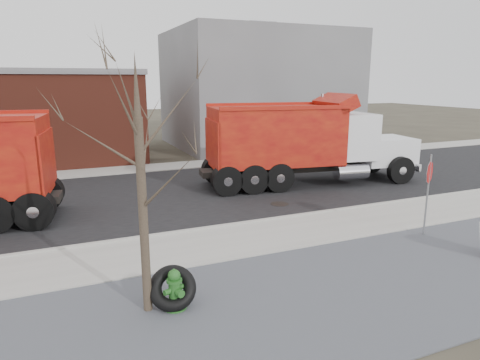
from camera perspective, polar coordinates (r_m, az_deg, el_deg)
name	(u,v)px	position (r m, az deg, el deg)	size (l,w,h in m)	color
ground	(241,245)	(12.57, 0.07, -8.62)	(120.00, 120.00, 0.00)	#383328
gravel_verge	(304,300)	(9.75, 8.49, -15.50)	(60.00, 5.00, 0.03)	slate
sidewalk	(237,241)	(12.78, -0.37, -8.11)	(60.00, 2.50, 0.06)	#9E9B93
curb	(222,226)	(13.90, -2.45, -6.21)	(60.00, 0.15, 0.11)	#9E9B93
road	(182,193)	(18.25, -7.73, -1.72)	(60.00, 9.40, 0.02)	black
far_sidewalk	(154,168)	(23.65, -11.44, 1.62)	(60.00, 2.00, 0.06)	#9E9B93
building_grey	(257,89)	(31.79, 2.28, 11.99)	(12.00, 10.00, 8.00)	gray
bare_tree	(140,154)	(8.36, -13.21, 3.37)	(3.20, 3.20, 5.20)	#382D23
fire_hydrant	(175,291)	(9.23, -8.68, -14.45)	(0.51, 0.50, 0.90)	#306E2A
truck_tire	(173,288)	(9.31, -8.97, -14.05)	(1.15, 1.03, 0.94)	black
stop_sign	(429,180)	(14.00, 23.87, -0.06)	(0.60, 0.38, 2.52)	gray
dump_truck_red_a	(304,140)	(19.59, 8.51, 5.35)	(10.21, 3.99, 4.02)	black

